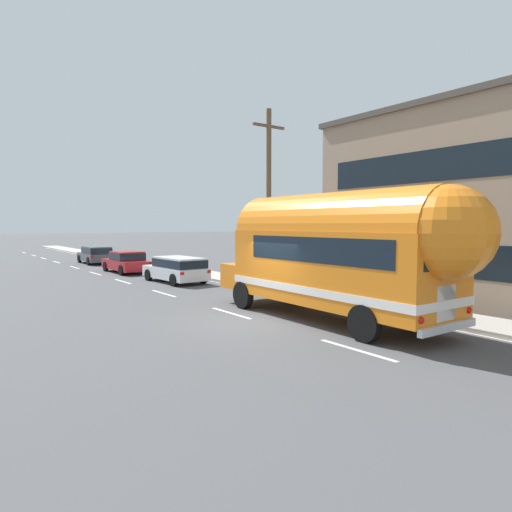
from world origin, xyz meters
The scene contains 8 objects.
ground_plane centered at (0.00, 0.00, 0.00)m, with size 300.00×300.00×0.00m, color #4C4C4F.
lane_markings centered at (2.77, 12.72, 0.00)m, with size 4.07×80.00×0.01m.
sidewalk_slab centered at (4.99, 10.00, 0.07)m, with size 2.10×90.00×0.15m, color #ADA89E.
utility_pole centered at (4.65, 5.25, 4.42)m, with size 1.80×0.24×8.50m.
painted_bus centered at (1.95, -1.94, 2.31)m, with size 2.72×10.32×4.12m.
car_lead centered at (2.21, 10.05, 0.79)m, with size 2.05×4.42×1.37m.
car_second centered at (1.83, 16.51, 0.73)m, with size 1.97×4.47×1.37m.
car_third centered at (2.17, 24.26, 0.78)m, with size 1.99×4.33×1.37m.
Camera 1 is at (-8.43, -11.50, 3.11)m, focal length 31.28 mm.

